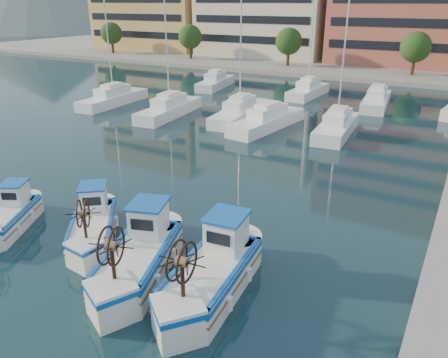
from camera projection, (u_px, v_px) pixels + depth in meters
ground at (111, 254)px, 18.25m from camera, size 300.00×300.00×0.00m
hill_west at (43, 28)px, 171.17m from camera, size 180.00×180.00×60.00m
yacht_marina at (291, 106)px, 41.55m from camera, size 42.13×23.24×11.50m
fishing_boat_a at (8, 215)px, 20.11m from camera, size 3.17×4.07×2.46m
fishing_boat_b at (93, 223)px, 19.21m from camera, size 4.01×4.38×2.74m
fishing_boat_c at (140, 254)px, 16.64m from camera, size 3.54×5.27×3.18m
fishing_boat_d at (213, 270)px, 15.63m from camera, size 2.65×5.30×3.23m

